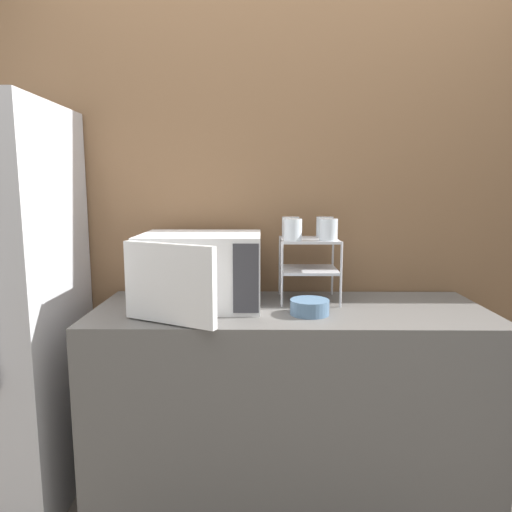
{
  "coord_description": "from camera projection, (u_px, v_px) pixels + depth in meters",
  "views": [
    {
      "loc": [
        -0.13,
        -1.59,
        1.39
      ],
      "look_at": [
        -0.15,
        0.34,
        1.1
      ],
      "focal_mm": 32.0,
      "sensor_mm": 36.0,
      "label": 1
    }
  ],
  "objects": [
    {
      "name": "counter",
      "position": [
        289.0,
        405.0,
        2.01
      ],
      "size": [
        1.67,
        0.62,
        0.88
      ],
      "color": "#595654",
      "rests_on": "ground_plane"
    },
    {
      "name": "glass_front_right",
      "position": [
        328.0,
        230.0,
        1.96
      ],
      "size": [
        0.08,
        0.08,
        0.09
      ],
      "color": "silver",
      "rests_on": "dish_rack"
    },
    {
      "name": "wall_back",
      "position": [
        287.0,
        207.0,
        2.23
      ],
      "size": [
        8.0,
        0.06,
        2.6
      ],
      "color": "brown",
      "rests_on": "ground_plane"
    },
    {
      "name": "glass_front_left",
      "position": [
        293.0,
        230.0,
        1.96
      ],
      "size": [
        0.08,
        0.08,
        0.09
      ],
      "color": "silver",
      "rests_on": "dish_rack"
    },
    {
      "name": "bowl",
      "position": [
        310.0,
        307.0,
        1.84
      ],
      "size": [
        0.16,
        0.16,
        0.06
      ],
      "color": "slate",
      "rests_on": "counter"
    },
    {
      "name": "microwave",
      "position": [
        200.0,
        270.0,
        1.96
      ],
      "size": [
        0.52,
        0.59,
        0.31
      ],
      "color": "silver",
      "rests_on": "counter"
    },
    {
      "name": "glass_back_left",
      "position": [
        291.0,
        227.0,
        2.09
      ],
      "size": [
        0.08,
        0.08,
        0.09
      ],
      "color": "silver",
      "rests_on": "dish_rack"
    },
    {
      "name": "dish_rack",
      "position": [
        309.0,
        256.0,
        2.05
      ],
      "size": [
        0.26,
        0.24,
        0.28
      ],
      "color": "#B2B2B7",
      "rests_on": "counter"
    },
    {
      "name": "glass_back_right",
      "position": [
        325.0,
        227.0,
        2.09
      ],
      "size": [
        0.08,
        0.08,
        0.09
      ],
      "color": "silver",
      "rests_on": "dish_rack"
    }
  ]
}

